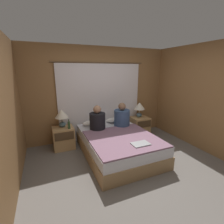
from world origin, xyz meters
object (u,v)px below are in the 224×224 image
(beer_bottle_on_left_stand, at_px, (69,125))
(pillow_right, at_px, (115,120))
(nightstand_left, at_px, (64,138))
(nightstand_right, at_px, (140,126))
(person_left_in_bed, at_px, (97,120))
(person_right_in_bed, at_px, (122,117))
(laptop_on_bed, at_px, (141,144))
(lamp_right, at_px, (139,107))
(pillow_left, at_px, (93,123))
(lamp_left, at_px, (62,115))
(bed, at_px, (117,144))

(beer_bottle_on_left_stand, bearing_deg, pillow_right, 8.31)
(nightstand_left, distance_m, nightstand_right, 2.21)
(pillow_right, bearing_deg, person_left_in_bed, -149.70)
(person_right_in_bed, xyz_separation_m, beer_bottle_on_left_stand, (-1.31, 0.19, -0.09))
(person_right_in_bed, distance_m, laptop_on_bed, 1.19)
(nightstand_right, bearing_deg, person_left_in_bed, -167.54)
(nightstand_right, bearing_deg, lamp_right, 90.00)
(person_right_in_bed, bearing_deg, nightstand_left, 167.75)
(pillow_right, height_order, beer_bottle_on_left_stand, beer_bottle_on_left_stand)
(lamp_right, xyz_separation_m, pillow_left, (-1.43, 0.00, -0.30))
(beer_bottle_on_left_stand, distance_m, laptop_on_bed, 1.77)
(pillow_right, height_order, person_right_in_bed, person_right_in_bed)
(person_left_in_bed, bearing_deg, laptop_on_bed, -66.95)
(nightstand_left, relative_size, lamp_left, 1.21)
(nightstand_left, bearing_deg, pillow_left, 4.48)
(nightstand_right, xyz_separation_m, pillow_left, (-1.43, 0.06, 0.27))
(pillow_left, bearing_deg, laptop_on_bed, -71.98)
(lamp_right, bearing_deg, bed, -142.78)
(nightstand_left, xyz_separation_m, person_right_in_bed, (1.45, -0.31, 0.45))
(bed, distance_m, beer_bottle_on_left_stand, 1.23)
(bed, bearing_deg, lamp_right, 37.22)
(lamp_right, bearing_deg, laptop_on_bed, -121.28)
(nightstand_left, bearing_deg, person_right_in_bed, -12.25)
(lamp_right, distance_m, person_right_in_bed, 0.85)
(pillow_left, bearing_deg, bed, -68.92)
(bed, xyz_separation_m, lamp_left, (-1.10, 0.84, 0.60))
(bed, xyz_separation_m, pillow_left, (-0.32, 0.84, 0.30))
(pillow_right, bearing_deg, lamp_left, -179.91)
(pillow_right, xyz_separation_m, beer_bottle_on_left_stand, (-1.29, -0.19, 0.09))
(nightstand_left, xyz_separation_m, lamp_left, (0.00, 0.06, 0.56))
(person_right_in_bed, bearing_deg, lamp_right, 26.11)
(pillow_left, xyz_separation_m, beer_bottle_on_left_stand, (-0.65, -0.19, 0.09))
(pillow_left, bearing_deg, lamp_left, -179.83)
(nightstand_left, height_order, lamp_left, lamp_left)
(lamp_right, distance_m, beer_bottle_on_left_stand, 2.09)
(beer_bottle_on_left_stand, bearing_deg, person_right_in_bed, -8.07)
(nightstand_right, distance_m, laptop_on_bed, 1.76)
(lamp_left, bearing_deg, pillow_right, 0.09)
(pillow_right, distance_m, person_left_in_bed, 0.76)
(person_right_in_bed, bearing_deg, pillow_right, 92.82)
(person_left_in_bed, bearing_deg, nightstand_right, 12.46)
(lamp_right, relative_size, laptop_on_bed, 1.27)
(person_left_in_bed, distance_m, beer_bottle_on_left_stand, 0.68)
(nightstand_left, xyz_separation_m, pillow_right, (1.43, 0.06, 0.27))
(lamp_left, distance_m, pillow_left, 0.83)
(beer_bottle_on_left_stand, bearing_deg, nightstand_right, 3.53)
(lamp_right, distance_m, laptop_on_bed, 1.82)
(laptop_on_bed, bearing_deg, person_left_in_bed, 113.05)
(nightstand_left, xyz_separation_m, pillow_left, (0.78, 0.06, 0.27))
(pillow_right, height_order, laptop_on_bed, pillow_right)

